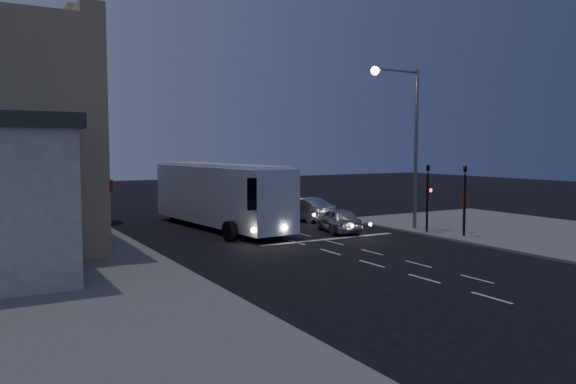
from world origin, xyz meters
TOP-DOWN VIEW (x-y plane):
  - ground at (0.00, 0.00)m, footprint 120.00×120.00m
  - sidewalk_near at (13.00, -4.00)m, footprint 12.00×24.00m
  - road_markings at (1.29, 3.31)m, footprint 8.00×30.55m
  - tour_bus at (-1.45, 8.30)m, footprint 3.68×12.51m
  - car_suv at (3.80, 3.80)m, footprint 2.58×4.31m
  - car_sedan_a at (4.69, 9.15)m, footprint 2.60×4.74m
  - car_sedan_b at (3.74, 15.24)m, footprint 2.83×5.67m
  - car_sedan_c at (4.52, 20.78)m, footprint 4.10×5.89m
  - car_extra at (4.48, 25.83)m, footprint 2.32×4.31m
  - traffic_signal_main at (7.60, 0.78)m, footprint 0.25×0.35m
  - traffic_signal_side at (8.30, -1.20)m, footprint 0.18×0.15m
  - regulatory_sign at (9.30, -0.24)m, footprint 0.45×0.12m
  - streetlight at (7.34, 2.20)m, footprint 3.32×0.44m
  - street_tree at (-8.21, 15.02)m, footprint 4.00×4.00m

SIDE VIEW (x-z plane):
  - ground at x=0.00m, z-range 0.00..0.00m
  - road_markings at x=1.29m, z-range 0.00..0.01m
  - sidewalk_near at x=13.00m, z-range 0.00..0.12m
  - car_extra at x=4.48m, z-range 0.00..1.35m
  - car_suv at x=3.80m, z-range 0.00..1.37m
  - car_sedan_a at x=4.69m, z-range 0.00..1.48m
  - car_sedan_c at x=4.52m, z-range 0.00..1.49m
  - car_sedan_b at x=3.74m, z-range 0.00..1.58m
  - regulatory_sign at x=9.30m, z-range 0.50..2.70m
  - tour_bus at x=-1.45m, z-range 0.15..3.94m
  - traffic_signal_main at x=7.60m, z-range 0.37..4.47m
  - traffic_signal_side at x=8.30m, z-range 0.37..4.47m
  - street_tree at x=-8.21m, z-range 1.40..7.60m
  - streetlight at x=7.34m, z-range 1.23..10.23m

